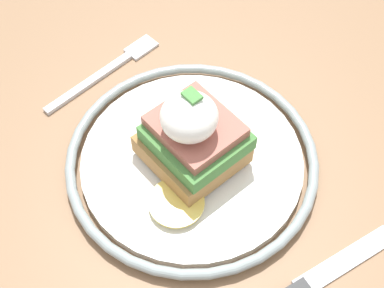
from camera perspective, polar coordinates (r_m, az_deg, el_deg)
name	(u,v)px	position (r m, az deg, el deg)	size (l,w,h in m)	color
dining_table	(187,198)	(0.65, -0.57, -5.81)	(0.95, 0.78, 0.73)	#846042
plate	(192,160)	(0.53, 0.00, -1.68)	(0.25, 0.25, 0.02)	silver
sandwich	(193,137)	(0.49, 0.06, 0.74)	(0.10, 0.11, 0.09)	#9E703D
fork	(108,70)	(0.62, -8.95, 7.82)	(0.03, 0.16, 0.00)	silver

